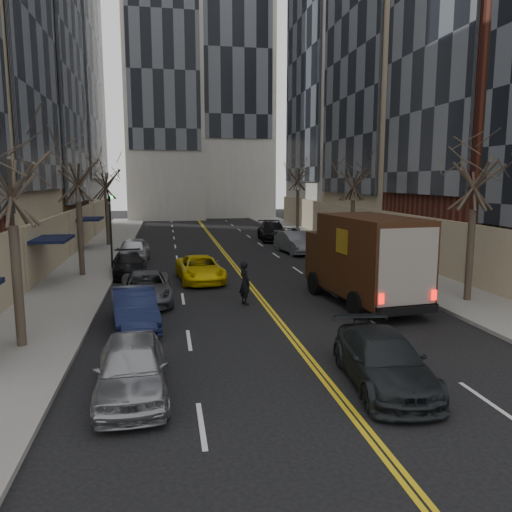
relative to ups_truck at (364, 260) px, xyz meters
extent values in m
plane|color=black|center=(-4.20, -11.62, -1.95)|extent=(160.00, 160.00, 0.00)
cube|color=slate|center=(-13.20, 15.38, -1.87)|extent=(4.00, 66.00, 0.15)
cube|color=slate|center=(4.80, 15.38, -1.87)|extent=(4.00, 66.00, 0.15)
cube|color=#4C301E|center=(-19.70, 21.38, 10.05)|extent=(9.00, 12.00, 24.00)
cube|color=black|center=(-15.04, 21.38, 11.25)|extent=(0.20, 10.56, 19.20)
cube|color=#B7B2A8|center=(-20.70, 34.88, 16.05)|extent=(11.00, 15.00, 36.00)
cube|color=black|center=(-15.04, 34.88, 17.85)|extent=(0.20, 13.20, 28.80)
cube|color=black|center=(-14.20, 6.38, 0.45)|extent=(2.00, 3.00, 0.15)
cube|color=black|center=(-15.10, 6.38, -0.60)|extent=(0.20, 3.00, 2.50)
cube|color=black|center=(-14.20, 19.38, 0.45)|extent=(2.00, 3.00, 0.15)
cube|color=black|center=(-15.10, 19.38, -0.60)|extent=(0.20, 3.00, 2.50)
cube|color=tan|center=(11.80, 20.38, 12.05)|extent=(10.00, 14.00, 28.00)
cube|color=black|center=(6.64, 20.38, 13.45)|extent=(0.20, 12.32, 22.40)
cube|color=#B7B2A8|center=(12.80, 34.88, 15.05)|extent=(12.00, 15.00, 34.00)
cube|color=black|center=(6.64, 34.88, 16.75)|extent=(0.20, 13.20, 27.20)
cylinder|color=#382D23|center=(-13.00, -3.62, 0.11)|extent=(0.30, 0.30, 3.83)
cylinder|color=#382D23|center=(-13.00, 8.38, 0.23)|extent=(0.30, 0.30, 4.05)
cylinder|color=#382D23|center=(-13.00, 21.38, 0.05)|extent=(0.30, 0.30, 3.69)
cylinder|color=#382D23|center=(4.60, -0.62, 0.18)|extent=(0.30, 0.30, 3.96)
cylinder|color=#382D23|center=(4.60, 13.38, 0.09)|extent=(0.30, 0.30, 3.78)
cylinder|color=#382D23|center=(4.60, 28.38, 0.27)|extent=(0.30, 0.30, 4.14)
cylinder|color=black|center=(-11.60, 10.38, 0.10)|extent=(0.12, 0.12, 3.80)
imported|color=black|center=(-11.60, 10.38, 2.45)|extent=(0.15, 0.18, 0.90)
sphere|color=#0CE526|center=(-11.45, 10.28, 2.40)|extent=(0.14, 0.14, 0.14)
cube|color=black|center=(0.00, 0.00, -1.34)|extent=(3.13, 7.28, 0.33)
cube|color=black|center=(-0.26, 2.58, -0.24)|extent=(2.77, 2.13, 2.32)
cube|color=black|center=(0.06, -0.61, 0.26)|extent=(3.19, 5.66, 3.32)
cube|color=black|center=(0.34, -3.39, -1.34)|extent=(2.55, 0.45, 0.33)
cube|color=red|center=(-0.75, -3.52, -0.84)|extent=(0.20, 0.09, 0.39)
cube|color=red|center=(1.45, -3.30, -0.84)|extent=(0.20, 0.09, 0.39)
cube|color=gold|center=(-1.29, -0.69, 0.92)|extent=(0.14, 0.99, 0.99)
cube|color=gold|center=(1.40, -0.42, 0.92)|extent=(0.14, 0.99, 0.99)
cylinder|color=black|center=(-1.53, 2.18, -1.42)|extent=(0.42, 1.09, 1.06)
cylinder|color=black|center=(1.06, 2.44, -1.42)|extent=(0.42, 1.09, 1.06)
cylinder|color=black|center=(-1.11, -2.00, -1.42)|extent=(0.42, 1.09, 1.06)
cylinder|color=black|center=(1.49, -1.74, -1.42)|extent=(0.42, 1.09, 1.06)
imported|color=black|center=(-2.82, -8.28, -1.27)|extent=(2.38, 4.87, 1.36)
cube|color=black|center=(-2.82, -7.59, -0.73)|extent=(0.13, 0.04, 0.09)
cube|color=blue|center=(-2.82, -7.62, -0.73)|extent=(0.10, 0.01, 0.06)
imported|color=#DBBE09|center=(-6.65, 6.20, -1.28)|extent=(2.62, 4.98, 1.34)
imported|color=black|center=(-5.07, 0.89, -1.00)|extent=(0.64, 0.79, 1.89)
imported|color=#94969B|center=(-9.30, -7.80, -1.21)|extent=(1.93, 4.40, 1.48)
imported|color=black|center=(-9.58, -1.78, -1.24)|extent=(2.06, 4.47, 1.42)
imported|color=#494A50|center=(-9.30, 2.00, -1.29)|extent=(2.42, 4.84, 1.32)
imported|color=black|center=(-10.50, 8.43, -1.30)|extent=(2.25, 4.60, 1.29)
imported|color=#B2B5BA|center=(-10.50, 12.72, -1.14)|extent=(2.12, 4.85, 1.63)
imported|color=#505358|center=(0.90, 15.14, -1.16)|extent=(2.25, 4.97, 1.58)
imported|color=#B9BCC1|center=(2.10, 19.77, -1.25)|extent=(2.95, 5.29, 1.40)
imported|color=black|center=(0.90, 23.10, -1.12)|extent=(2.79, 5.88, 1.66)
camera|label=1|loc=(-8.34, -20.03, 3.46)|focal=35.00mm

